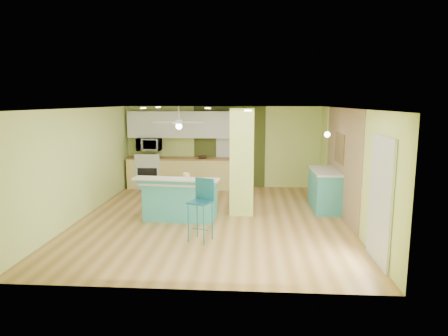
{
  "coord_description": "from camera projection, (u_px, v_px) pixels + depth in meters",
  "views": [
    {
      "loc": [
        0.84,
        -8.78,
        2.65
      ],
      "look_at": [
        0.24,
        0.4,
        1.11
      ],
      "focal_mm": 32.0,
      "sensor_mm": 36.0,
      "label": 1
    }
  ],
  "objects": [
    {
      "name": "bar_stool",
      "position": [
        202.0,
        199.0,
        7.62
      ],
      "size": [
        0.52,
        0.52,
        1.2
      ],
      "rotation": [
        0.0,
        0.0,
        -0.39
      ],
      "color": "#1C6781",
      "rests_on": "floor"
    },
    {
      "name": "olive_accent",
      "position": [
        229.0,
        147.0,
        12.34
      ],
      "size": [
        2.2,
        0.02,
        2.5
      ],
      "primitive_type": "cube",
      "color": "#444D1E",
      "rests_on": "floor"
    },
    {
      "name": "wall_back",
      "position": [
        223.0,
        147.0,
        12.37
      ],
      "size": [
        6.0,
        0.01,
        2.5
      ],
      "primitive_type": "cube",
      "color": "#CDE178",
      "rests_on": "floor"
    },
    {
      "name": "wall_front",
      "position": [
        188.0,
        205.0,
        5.47
      ],
      "size": [
        6.0,
        0.01,
        2.5
      ],
      "primitive_type": "cube",
      "color": "#CDE178",
      "rests_on": "floor"
    },
    {
      "name": "kitchen_run",
      "position": [
        180.0,
        173.0,
        12.29
      ],
      "size": [
        3.25,
        0.63,
        0.94
      ],
      "color": "#E9D37A",
      "rests_on": "floor"
    },
    {
      "name": "wall_right",
      "position": [
        349.0,
        166.0,
        8.73
      ],
      "size": [
        0.01,
        7.0,
        2.5
      ],
      "primitive_type": "cube",
      "color": "#CDE178",
      "rests_on": "floor"
    },
    {
      "name": "fruit_bowl",
      "position": [
        202.0,
        157.0,
        12.09
      ],
      "size": [
        0.33,
        0.33,
        0.07
      ],
      "primitive_type": "imported",
      "rotation": [
        0.0,
        0.0,
        0.09
      ],
      "color": "#382617",
      "rests_on": "kitchen_run"
    },
    {
      "name": "canister",
      "position": [
        186.0,
        177.0,
        9.08
      ],
      "size": [
        0.15,
        0.15,
        0.16
      ],
      "primitive_type": "cylinder",
      "color": "yellow",
      "rests_on": "peninsula"
    },
    {
      "name": "ceiling_fan",
      "position": [
        179.0,
        123.0,
        10.83
      ],
      "size": [
        1.41,
        1.41,
        0.61
      ],
      "color": "silver",
      "rests_on": "ceiling"
    },
    {
      "name": "ceiling",
      "position": [
        212.0,
        108.0,
        8.72
      ],
      "size": [
        6.0,
        7.0,
        0.01
      ],
      "primitive_type": "cube",
      "color": "white",
      "rests_on": "wall_back"
    },
    {
      "name": "upper_cabinets",
      "position": [
        180.0,
        125.0,
        12.16
      ],
      "size": [
        3.2,
        0.34,
        0.8
      ],
      "primitive_type": "cube",
      "color": "silver",
      "rests_on": "wall_back"
    },
    {
      "name": "wood_panel",
      "position": [
        342.0,
        162.0,
        9.32
      ],
      "size": [
        0.02,
        3.4,
        2.5
      ],
      "primitive_type": "cube",
      "color": "#8E7051",
      "rests_on": "floor"
    },
    {
      "name": "microwave",
      "position": [
        149.0,
        144.0,
        12.2
      ],
      "size": [
        0.7,
        0.48,
        0.39
      ],
      "primitive_type": "imported",
      "color": "white",
      "rests_on": "wall_back"
    },
    {
      "name": "interior_door",
      "position": [
        229.0,
        155.0,
        12.36
      ],
      "size": [
        0.82,
        0.05,
        2.0
      ],
      "primitive_type": "cube",
      "color": "silver",
      "rests_on": "floor"
    },
    {
      "name": "peninsula",
      "position": [
        180.0,
        199.0,
        9.06
      ],
      "size": [
        1.91,
        1.15,
        1.01
      ],
      "rotation": [
        0.0,
        0.0,
        -0.09
      ],
      "color": "teal",
      "rests_on": "floor"
    },
    {
      "name": "pendant_lamp",
      "position": [
        327.0,
        134.0,
        9.38
      ],
      "size": [
        0.14,
        0.14,
        0.69
      ],
      "color": "silver",
      "rests_on": "ceiling"
    },
    {
      "name": "wall_left",
      "position": [
        82.0,
        163.0,
        9.12
      ],
      "size": [
        0.01,
        7.0,
        2.5
      ],
      "primitive_type": "cube",
      "color": "#CDE178",
      "rests_on": "floor"
    },
    {
      "name": "french_door",
      "position": [
        380.0,
        201.0,
        6.5
      ],
      "size": [
        0.04,
        1.08,
        2.1
      ],
      "primitive_type": "cube",
      "color": "silver",
      "rests_on": "floor"
    },
    {
      "name": "column",
      "position": [
        242.0,
        162.0,
        9.37
      ],
      "size": [
        0.55,
        0.55,
        2.5
      ],
      "primitive_type": "cube",
      "color": "#C6DB65",
      "rests_on": "floor"
    },
    {
      "name": "floor",
      "position": [
        213.0,
        219.0,
        9.13
      ],
      "size": [
        6.0,
        7.0,
        0.01
      ],
      "primitive_type": "cube",
      "color": "olive",
      "rests_on": "ground"
    },
    {
      "name": "wall_decor",
      "position": [
        340.0,
        148.0,
        9.47
      ],
      "size": [
        0.03,
        0.9,
        0.7
      ],
      "primitive_type": "cube",
      "color": "brown",
      "rests_on": "wood_panel"
    },
    {
      "name": "stove",
      "position": [
        150.0,
        173.0,
        12.34
      ],
      "size": [
        0.76,
        0.66,
        1.08
      ],
      "color": "silver",
      "rests_on": "floor"
    },
    {
      "name": "side_counter",
      "position": [
        325.0,
        189.0,
        9.9
      ],
      "size": [
        0.65,
        1.52,
        0.98
      ],
      "color": "teal",
      "rests_on": "floor"
    }
  ]
}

